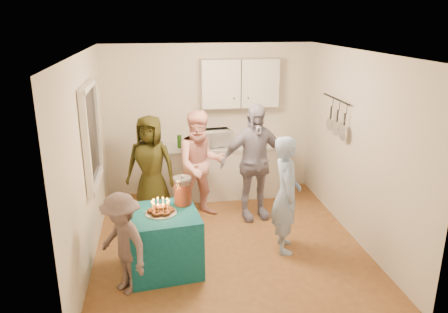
{
  "coord_description": "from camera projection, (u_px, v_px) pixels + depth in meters",
  "views": [
    {
      "loc": [
        -0.9,
        -5.39,
        3.02
      ],
      "look_at": [
        0.0,
        0.35,
        1.15
      ],
      "focal_mm": 35.0,
      "sensor_mm": 36.0,
      "label": 1
    }
  ],
  "objects": [
    {
      "name": "back_wall",
      "position": [
        209.0,
        120.0,
        7.61
      ],
      "size": [
        3.6,
        3.6,
        0.0
      ],
      "primitive_type": "plane",
      "color": "silver",
      "rests_on": "floor"
    },
    {
      "name": "right_wall",
      "position": [
        357.0,
        148.0,
        5.99
      ],
      "size": [
        4.0,
        4.0,
        0.0
      ],
      "primitive_type": "plane",
      "color": "silver",
      "rests_on": "floor"
    },
    {
      "name": "donut_cake",
      "position": [
        161.0,
        206.0,
        5.22
      ],
      "size": [
        0.38,
        0.38,
        0.18
      ],
      "primitive_type": null,
      "color": "#381C0C",
      "rests_on": "party_table"
    },
    {
      "name": "microwave",
      "position": [
        216.0,
        138.0,
        7.41
      ],
      "size": [
        0.55,
        0.42,
        0.28
      ],
      "primitive_type": "imported",
      "rotation": [
        0.0,
        0.0,
        0.16
      ],
      "color": "white",
      "rests_on": "countertop"
    },
    {
      "name": "woman_back_right",
      "position": [
        254.0,
        162.0,
        6.62
      ],
      "size": [
        1.11,
        0.6,
        1.81
      ],
      "primitive_type": "imported",
      "rotation": [
        0.0,
        0.0,
        0.15
      ],
      "color": "#181038",
      "rests_on": "floor"
    },
    {
      "name": "man_birthday",
      "position": [
        286.0,
        195.0,
        5.71
      ],
      "size": [
        0.46,
        0.63,
        1.58
      ],
      "primitive_type": "imported",
      "rotation": [
        0.0,
        0.0,
        1.43
      ],
      "color": "#9CB7E3",
      "rests_on": "floor"
    },
    {
      "name": "party_table",
      "position": [
        163.0,
        241.0,
        5.38
      ],
      "size": [
        0.95,
        0.95,
        0.76
      ],
      "primitive_type": "cube",
      "rotation": [
        0.0,
        0.0,
        0.12
      ],
      "color": "#0F5968",
      "rests_on": "floor"
    },
    {
      "name": "pot_rack",
      "position": [
        333.0,
        116.0,
        6.55
      ],
      "size": [
        0.12,
        1.0,
        0.6
      ],
      "primitive_type": "cube",
      "color": "black",
      "rests_on": "right_wall"
    },
    {
      "name": "floor",
      "position": [
        228.0,
        242.0,
        6.12
      ],
      "size": [
        4.0,
        4.0,
        0.0
      ],
      "primitive_type": "plane",
      "color": "brown",
      "rests_on": "ground"
    },
    {
      "name": "window_night",
      "position": [
        90.0,
        135.0,
        5.67
      ],
      "size": [
        0.04,
        1.0,
        1.2
      ],
      "primitive_type": "cube",
      "color": "black",
      "rests_on": "left_wall"
    },
    {
      "name": "child_near_left",
      "position": [
        123.0,
        244.0,
        4.87
      ],
      "size": [
        0.82,
        0.89,
        1.2
      ],
      "primitive_type": "imported",
      "rotation": [
        0.0,
        0.0,
        -0.93
      ],
      "color": "brown",
      "rests_on": "floor"
    },
    {
      "name": "punch_jar",
      "position": [
        183.0,
        192.0,
        5.45
      ],
      "size": [
        0.22,
        0.22,
        0.34
      ],
      "primitive_type": "cylinder",
      "color": "#B02D0E",
      "rests_on": "party_table"
    },
    {
      "name": "ceiling",
      "position": [
        228.0,
        52.0,
        5.33
      ],
      "size": [
        4.0,
        4.0,
        0.0
      ],
      "primitive_type": "plane",
      "color": "white",
      "rests_on": "floor"
    },
    {
      "name": "upper_cabinet",
      "position": [
        240.0,
        83.0,
        7.34
      ],
      "size": [
        1.3,
        0.3,
        0.8
      ],
      "primitive_type": "cube",
      "color": "white",
      "rests_on": "back_wall"
    },
    {
      "name": "woman_back_left",
      "position": [
        151.0,
        165.0,
        6.83
      ],
      "size": [
        0.9,
        0.72,
        1.59
      ],
      "primitive_type": "imported",
      "rotation": [
        0.0,
        0.0,
        -0.31
      ],
      "color": "brown",
      "rests_on": "floor"
    },
    {
      "name": "woman_back_center",
      "position": [
        201.0,
        165.0,
        6.69
      ],
      "size": [
        0.91,
        0.75,
        1.69
      ],
      "primitive_type": "imported",
      "rotation": [
        0.0,
        0.0,
        0.14
      ],
      "color": "#FE8884",
      "rests_on": "floor"
    },
    {
      "name": "left_wall",
      "position": [
        87.0,
        160.0,
        5.46
      ],
      "size": [
        4.0,
        4.0,
        0.0
      ],
      "primitive_type": "plane",
      "color": "silver",
      "rests_on": "floor"
    },
    {
      "name": "countertop",
      "position": [
        223.0,
        147.0,
        7.48
      ],
      "size": [
        2.24,
        0.62,
        0.05
      ],
      "primitive_type": "cube",
      "color": "beige",
      "rests_on": "counter"
    },
    {
      "name": "counter",
      "position": [
        223.0,
        172.0,
        7.62
      ],
      "size": [
        2.2,
        0.58,
        0.86
      ],
      "primitive_type": "cube",
      "color": "white",
      "rests_on": "floor"
    }
  ]
}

